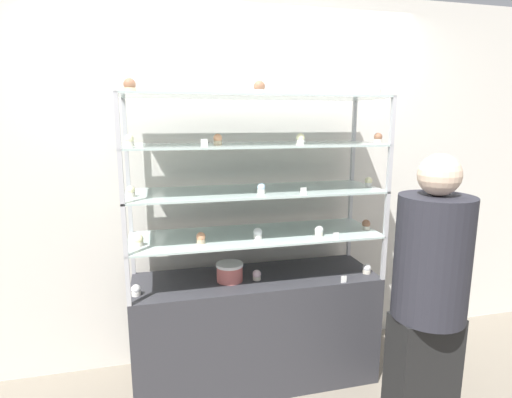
% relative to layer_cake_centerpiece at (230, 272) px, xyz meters
% --- Properties ---
extents(ground_plane, '(20.00, 20.00, 0.00)m').
position_rel_layer_cake_centerpiece_xyz_m(ground_plane, '(0.18, 0.03, -0.80)').
color(ground_plane, gray).
extents(back_wall, '(8.00, 0.05, 2.60)m').
position_rel_layer_cake_centerpiece_xyz_m(back_wall, '(0.18, 0.43, 0.50)').
color(back_wall, silver).
rests_on(back_wall, ground_plane).
extents(display_base, '(1.57, 0.50, 0.74)m').
position_rel_layer_cake_centerpiece_xyz_m(display_base, '(0.18, 0.03, -0.43)').
color(display_base, '#333338').
rests_on(display_base, ground_plane).
extents(display_riser_lower, '(1.57, 0.50, 0.29)m').
position_rel_layer_cake_centerpiece_xyz_m(display_riser_lower, '(0.18, 0.03, 0.21)').
color(display_riser_lower, '#B7B7BC').
rests_on(display_riser_lower, display_base).
extents(display_riser_middle, '(1.57, 0.50, 0.29)m').
position_rel_layer_cake_centerpiece_xyz_m(display_riser_middle, '(0.18, 0.03, 0.50)').
color(display_riser_middle, '#B7B7BC').
rests_on(display_riser_middle, display_riser_lower).
extents(display_riser_upper, '(1.57, 0.50, 0.29)m').
position_rel_layer_cake_centerpiece_xyz_m(display_riser_upper, '(0.18, 0.03, 0.78)').
color(display_riser_upper, '#B7B7BC').
rests_on(display_riser_upper, display_riser_middle).
extents(display_riser_top, '(1.57, 0.50, 0.29)m').
position_rel_layer_cake_centerpiece_xyz_m(display_riser_top, '(0.18, 0.03, 1.07)').
color(display_riser_top, '#B7B7BC').
rests_on(display_riser_top, display_riser_upper).
extents(layer_cake_centerpiece, '(0.17, 0.17, 0.12)m').
position_rel_layer_cake_centerpiece_xyz_m(layer_cake_centerpiece, '(0.00, 0.00, 0.00)').
color(layer_cake_centerpiece, '#C66660').
rests_on(layer_cake_centerpiece, display_base).
extents(sheet_cake_frosted, '(0.20, 0.12, 0.06)m').
position_rel_layer_cake_centerpiece_xyz_m(sheet_cake_frosted, '(0.63, 0.06, 1.11)').
color(sheet_cake_frosted, beige).
rests_on(sheet_cake_frosted, display_riser_top).
extents(cupcake_0, '(0.05, 0.05, 0.07)m').
position_rel_layer_cake_centerpiece_xyz_m(cupcake_0, '(-0.57, -0.08, -0.03)').
color(cupcake_0, white).
rests_on(cupcake_0, display_base).
extents(cupcake_1, '(0.05, 0.05, 0.07)m').
position_rel_layer_cake_centerpiece_xyz_m(cupcake_1, '(0.17, -0.03, -0.03)').
color(cupcake_1, beige).
rests_on(cupcake_1, display_base).
extents(cupcake_2, '(0.05, 0.05, 0.07)m').
position_rel_layer_cake_centerpiece_xyz_m(cupcake_2, '(0.90, -0.09, -0.03)').
color(cupcake_2, beige).
rests_on(cupcake_2, display_base).
extents(price_tag_0, '(0.04, 0.00, 0.04)m').
position_rel_layer_cake_centerpiece_xyz_m(price_tag_0, '(0.69, -0.20, -0.04)').
color(price_tag_0, white).
rests_on(price_tag_0, display_base).
extents(cupcake_3, '(0.05, 0.05, 0.07)m').
position_rel_layer_cake_centerpiece_xyz_m(cupcake_3, '(-0.54, -0.04, 0.26)').
color(cupcake_3, beige).
rests_on(cupcake_3, display_riser_lower).
extents(cupcake_4, '(0.05, 0.05, 0.07)m').
position_rel_layer_cake_centerpiece_xyz_m(cupcake_4, '(-0.18, -0.08, 0.26)').
color(cupcake_4, '#CCB28C').
rests_on(cupcake_4, display_riser_lower).
extents(cupcake_5, '(0.05, 0.05, 0.07)m').
position_rel_layer_cake_centerpiece_xyz_m(cupcake_5, '(0.17, -0.07, 0.26)').
color(cupcake_5, white).
rests_on(cupcake_5, display_riser_lower).
extents(cupcake_6, '(0.05, 0.05, 0.07)m').
position_rel_layer_cake_centerpiece_xyz_m(cupcake_6, '(0.55, -0.11, 0.26)').
color(cupcake_6, beige).
rests_on(cupcake_6, display_riser_lower).
extents(cupcake_7, '(0.05, 0.05, 0.07)m').
position_rel_layer_cake_centerpiece_xyz_m(cupcake_7, '(0.91, -0.04, 0.26)').
color(cupcake_7, beige).
rests_on(cupcake_7, display_riser_lower).
extents(price_tag_1, '(0.04, 0.00, 0.04)m').
position_rel_layer_cake_centerpiece_xyz_m(price_tag_1, '(0.62, -0.20, 0.25)').
color(price_tag_1, white).
rests_on(price_tag_1, display_riser_lower).
extents(cupcake_8, '(0.05, 0.05, 0.06)m').
position_rel_layer_cake_centerpiece_xyz_m(cupcake_8, '(-0.57, -0.02, 0.54)').
color(cupcake_8, beige).
rests_on(cupcake_8, display_riser_middle).
extents(cupcake_9, '(0.05, 0.05, 0.06)m').
position_rel_layer_cake_centerpiece_xyz_m(cupcake_9, '(0.17, -0.10, 0.54)').
color(cupcake_9, white).
rests_on(cupcake_9, display_riser_middle).
extents(cupcake_10, '(0.05, 0.05, 0.06)m').
position_rel_layer_cake_centerpiece_xyz_m(cupcake_10, '(0.92, -0.02, 0.54)').
color(cupcake_10, white).
rests_on(cupcake_10, display_riser_middle).
extents(price_tag_2, '(0.04, 0.00, 0.04)m').
position_rel_layer_cake_centerpiece_xyz_m(price_tag_2, '(0.41, -0.20, 0.53)').
color(price_tag_2, white).
rests_on(price_tag_2, display_riser_middle).
extents(cupcake_11, '(0.05, 0.05, 0.07)m').
position_rel_layer_cake_centerpiece_xyz_m(cupcake_11, '(-0.56, -0.03, 0.83)').
color(cupcake_11, beige).
rests_on(cupcake_11, display_riser_upper).
extents(cupcake_12, '(0.05, 0.05, 0.07)m').
position_rel_layer_cake_centerpiece_xyz_m(cupcake_12, '(-0.07, -0.04, 0.83)').
color(cupcake_12, '#CCB28C').
rests_on(cupcake_12, display_riser_upper).
extents(cupcake_13, '(0.05, 0.05, 0.07)m').
position_rel_layer_cake_centerpiece_xyz_m(cupcake_13, '(0.42, -0.08, 0.83)').
color(cupcake_13, white).
rests_on(cupcake_13, display_riser_upper).
extents(cupcake_14, '(0.05, 0.05, 0.07)m').
position_rel_layer_cake_centerpiece_xyz_m(cupcake_14, '(0.92, -0.11, 0.83)').
color(cupcake_14, beige).
rests_on(cupcake_14, display_riser_upper).
extents(price_tag_3, '(0.04, 0.00, 0.04)m').
position_rel_layer_cake_centerpiece_xyz_m(price_tag_3, '(-0.16, -0.20, 0.82)').
color(price_tag_3, white).
rests_on(price_tag_3, display_riser_upper).
extents(cupcake_15, '(0.07, 0.07, 0.08)m').
position_rel_layer_cake_centerpiece_xyz_m(cupcake_15, '(-0.54, -0.01, 1.12)').
color(cupcake_15, '#CCB28C').
rests_on(cupcake_15, display_riser_top).
extents(cupcake_16, '(0.07, 0.07, 0.08)m').
position_rel_layer_cake_centerpiece_xyz_m(cupcake_16, '(0.18, -0.05, 1.12)').
color(cupcake_16, white).
rests_on(cupcake_16, display_riser_top).
extents(cupcake_17, '(0.07, 0.07, 0.08)m').
position_rel_layer_cake_centerpiece_xyz_m(cupcake_17, '(0.89, -0.10, 1.12)').
color(cupcake_17, beige).
rests_on(cupcake_17, display_riser_top).
extents(price_tag_4, '(0.04, 0.00, 0.04)m').
position_rel_layer_cake_centerpiece_xyz_m(price_tag_4, '(0.26, -0.20, 1.11)').
color(price_tag_4, white).
rests_on(price_tag_4, display_riser_top).
extents(customer_figure, '(0.37, 0.37, 1.58)m').
position_rel_layer_cake_centerpiece_xyz_m(customer_figure, '(0.92, -0.70, 0.05)').
color(customer_figure, black).
rests_on(customer_figure, ground_plane).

